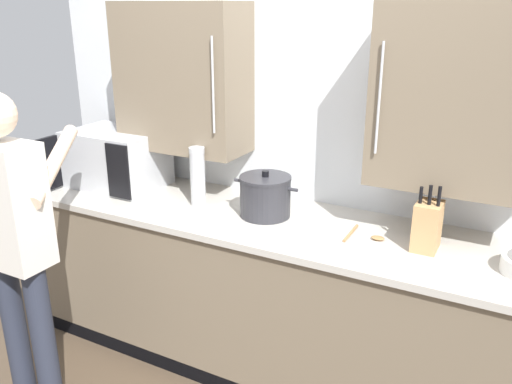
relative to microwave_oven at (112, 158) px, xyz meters
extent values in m
cube|color=silver|center=(1.19, 0.36, 0.27)|extent=(3.45, 0.10, 2.68)
cube|color=#756651|center=(0.44, 0.15, 0.49)|extent=(0.75, 0.32, 0.81)
cylinder|color=#B7BABF|center=(0.76, -0.03, 0.49)|extent=(0.01, 0.01, 0.49)
cube|color=#756651|center=(1.93, 0.15, 0.49)|extent=(0.75, 0.32, 0.81)
cylinder|color=#B7BABF|center=(1.62, -0.03, 0.49)|extent=(0.01, 0.01, 0.49)
cube|color=#756651|center=(1.19, -0.04, -0.64)|extent=(3.13, 0.66, 0.86)
cube|color=#BCB7AD|center=(1.19, -0.04, -0.19)|extent=(3.17, 0.70, 0.03)
cube|color=#B7BABF|center=(0.03, 0.01, 0.00)|extent=(0.55, 0.41, 0.34)
cube|color=beige|center=(-0.05, 0.00, 0.00)|extent=(0.35, 0.34, 0.27)
cube|color=black|center=(0.22, -0.19, 0.00)|extent=(0.15, 0.01, 0.31)
cube|color=black|center=(-0.24, -0.38, 0.00)|extent=(0.04, 0.39, 0.31)
cylinder|color=#A37547|center=(1.53, -0.04, -0.16)|extent=(0.02, 0.20, 0.01)
ellipsoid|color=#A37547|center=(1.66, -0.04, -0.16)|extent=(0.06, 0.04, 0.02)
cylinder|color=#B7BABF|center=(0.66, -0.05, -0.02)|extent=(0.08, 0.08, 0.30)
cylinder|color=#B7BABF|center=(0.66, -0.05, 0.14)|extent=(0.09, 0.09, 0.03)
cube|color=tan|center=(1.88, -0.03, -0.06)|extent=(0.11, 0.15, 0.22)
cylinder|color=black|center=(1.84, -0.05, 0.09)|extent=(0.02, 0.02, 0.08)
cylinder|color=black|center=(1.88, -0.05, 0.10)|extent=(0.02, 0.02, 0.09)
cylinder|color=black|center=(1.92, -0.05, 0.10)|extent=(0.02, 0.02, 0.09)
cylinder|color=#2D2D33|center=(1.05, -0.01, -0.07)|extent=(0.26, 0.26, 0.20)
cylinder|color=#2D2D33|center=(1.05, -0.01, 0.04)|extent=(0.27, 0.27, 0.02)
cylinder|color=black|center=(1.05, -0.01, 0.06)|extent=(0.04, 0.04, 0.03)
cylinder|color=#2D2D33|center=(0.90, -0.01, 0.00)|extent=(0.05, 0.02, 0.02)
cylinder|color=#2D2D33|center=(1.21, -0.01, 0.00)|extent=(0.05, 0.02, 0.02)
cylinder|color=#282D3D|center=(0.11, -0.89, -0.66)|extent=(0.11, 0.11, 0.82)
cylinder|color=#282D3D|center=(0.31, -0.89, -0.66)|extent=(0.11, 0.11, 0.82)
cube|color=silver|center=(0.21, -0.89, 0.03)|extent=(0.34, 0.20, 0.57)
cylinder|color=beige|center=(0.25, -0.64, 0.17)|extent=(0.34, 0.55, 0.26)
camera|label=1|loc=(2.23, -2.32, 0.88)|focal=37.24mm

